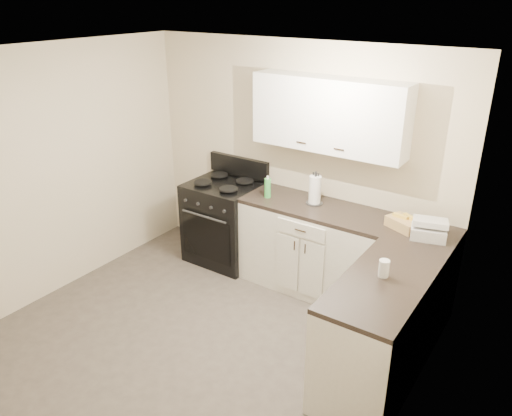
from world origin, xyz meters
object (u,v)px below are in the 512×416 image
Objects in this scene: wicker_basket at (404,224)px; countertop_grill at (428,231)px; knife_block at (315,192)px; stove at (225,223)px; paper_towel at (315,190)px.

countertop_grill is at bearing -9.91° from wicker_basket.
stove is at bearing 163.31° from knife_block.
knife_block is at bearing 158.48° from countertop_grill.
wicker_basket is at bearing 154.43° from countertop_grill.
stove is at bearing 163.71° from countertop_grill.
stove is 2.34m from countertop_grill.
paper_towel reaches higher than stove.
wicker_basket is (2.04, 0.02, 0.53)m from stove.
stove is 1.25m from knife_block.
knife_block reaches higher than countertop_grill.
stove is 4.11× the size of knife_block.
wicker_basket is at bearing -3.55° from paper_towel.
countertop_grill reaches higher than stove.
paper_towel reaches higher than wicker_basket.
paper_towel reaches higher than knife_block.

